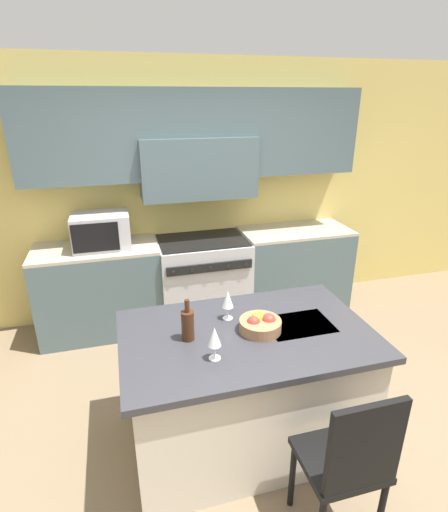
# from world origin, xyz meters

# --- Properties ---
(ground_plane) EXTENTS (10.00, 10.00, 0.00)m
(ground_plane) POSITION_xyz_m (0.00, 0.00, 0.00)
(ground_plane) COLOR #7A664C
(back_cabinetry) EXTENTS (10.00, 0.46, 2.70)m
(back_cabinetry) POSITION_xyz_m (0.00, 2.11, 1.59)
(back_cabinetry) COLOR #DBC166
(back_cabinetry) RESTS_ON ground_plane
(back_counter) EXTENTS (3.36, 0.62, 0.94)m
(back_counter) POSITION_xyz_m (0.00, 1.86, 0.47)
(back_counter) COLOR #4C6066
(back_counter) RESTS_ON ground_plane
(range_stove) EXTENTS (0.94, 0.70, 0.92)m
(range_stove) POSITION_xyz_m (0.00, 1.84, 0.46)
(range_stove) COLOR #B7B7BC
(range_stove) RESTS_ON ground_plane
(microwave) EXTENTS (0.54, 0.41, 0.34)m
(microwave) POSITION_xyz_m (-1.00, 1.86, 1.10)
(microwave) COLOR #B7B7BC
(microwave) RESTS_ON back_counter
(kitchen_island) EXTENTS (1.64, 1.03, 0.89)m
(kitchen_island) POSITION_xyz_m (-0.09, 0.10, 0.45)
(kitchen_island) COLOR beige
(kitchen_island) RESTS_ON ground_plane
(island_chair) EXTENTS (0.42, 0.40, 1.03)m
(island_chair) POSITION_xyz_m (0.19, -0.73, 0.58)
(island_chair) COLOR black
(island_chair) RESTS_ON ground_plane
(wine_bottle) EXTENTS (0.08, 0.08, 0.28)m
(wine_bottle) POSITION_xyz_m (-0.47, 0.12, 0.99)
(wine_bottle) COLOR #422314
(wine_bottle) RESTS_ON kitchen_island
(wine_glass_near) EXTENTS (0.08, 0.08, 0.21)m
(wine_glass_near) POSITION_xyz_m (-0.36, -0.12, 1.03)
(wine_glass_near) COLOR white
(wine_glass_near) RESTS_ON kitchen_island
(wine_glass_far) EXTENTS (0.08, 0.08, 0.21)m
(wine_glass_far) POSITION_xyz_m (-0.16, 0.30, 1.03)
(wine_glass_far) COLOR white
(wine_glass_far) RESTS_ON kitchen_island
(fruit_bowl) EXTENTS (0.28, 0.28, 0.11)m
(fruit_bowl) POSITION_xyz_m (0.01, 0.10, 0.93)
(fruit_bowl) COLOR #996B47
(fruit_bowl) RESTS_ON kitchen_island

